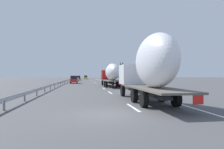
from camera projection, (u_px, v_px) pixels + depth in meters
The scene contains 23 objects.
ground_plane at pixel (89, 83), 49.82m from camera, with size 260.00×260.00×0.00m, color #4C4C4F.
lane_stripe_0 at pixel (133, 107), 12.49m from camera, with size 3.20×0.20×0.01m, color white.
lane_stripe_1 at pixel (110, 93), 23.21m from camera, with size 3.20×0.20×0.01m, color white.
lane_stripe_2 at pixel (104, 88), 30.28m from camera, with size 3.20×0.20×0.01m, color white.
lane_stripe_3 at pixel (97, 84), 44.50m from camera, with size 3.20×0.20×0.01m, color white.
lane_stripe_4 at pixel (97, 84), 45.30m from camera, with size 3.20×0.20×0.01m, color white.
lane_stripe_5 at pixel (95, 83), 54.16m from camera, with size 3.20×0.20×0.01m, color white.
lane_stripe_6 at pixel (91, 80), 76.40m from camera, with size 3.20×0.20×0.01m, color white.
lane_stripe_7 at pixel (91, 80), 85.58m from camera, with size 3.20×0.20×0.01m, color white.
edge_line_right at pixel (108, 82), 55.57m from camera, with size 110.00×0.20×0.01m, color white.
truck_lead at pixel (111, 74), 35.06m from camera, with size 13.03×2.55×4.09m.
truck_trailing at pixel (149, 67), 14.70m from camera, with size 12.30×2.55×4.96m.
car_black_suv at pixel (78, 78), 84.98m from camera, with size 4.34×1.73×1.87m.
car_red_compact at pixel (74, 80), 49.39m from camera, with size 4.18×1.83×1.96m.
car_yellow_coupe at pixel (86, 77), 102.08m from camera, with size 4.41×1.85×1.94m.
car_silver_hatch at pixel (76, 78), 70.70m from camera, with size 4.37×1.83×1.80m.
road_sign at pixel (115, 75), 50.53m from camera, with size 0.10×0.90×2.97m.
tree_0 at pixel (123, 69), 69.01m from camera, with size 3.68×3.68×6.80m.
tree_1 at pixel (121, 70), 64.50m from camera, with size 3.08×3.08×6.43m.
tree_2 at pixel (106, 73), 95.30m from camera, with size 3.70×3.70×5.35m.
tree_3 at pixel (108, 71), 88.09m from camera, with size 3.60×3.60×6.70m.
tree_4 at pixel (142, 68), 46.20m from camera, with size 2.71×2.71×6.30m.
guardrail_median at pixel (66, 81), 51.91m from camera, with size 94.00×0.10×0.76m.
Camera 1 is at (-10.16, 1.36, 2.07)m, focal length 31.18 mm.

